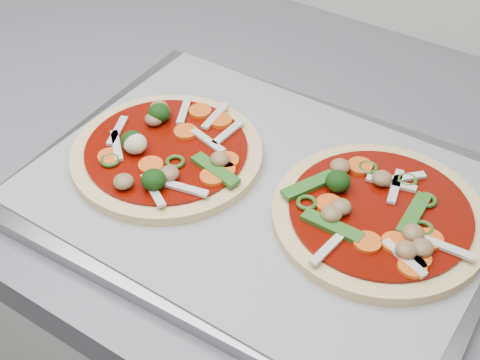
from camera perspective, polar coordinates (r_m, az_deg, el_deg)
The scene contains 4 objects.
baking_tray at distance 0.67m, azimuth 1.92°, elevation -1.32°, with size 0.46×0.34×0.01m, color gray.
parchment at distance 0.66m, azimuth 1.93°, elevation -0.79°, with size 0.44×0.32×0.00m, color gray.
pizza_left at distance 0.69m, azimuth -6.31°, elevation 2.43°, with size 0.26×0.26×0.03m.
pizza_right at distance 0.63m, azimuth 11.73°, elevation -2.89°, with size 0.24×0.24×0.03m.
Camera 1 is at (-0.08, 0.80, 1.37)m, focal length 50.00 mm.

